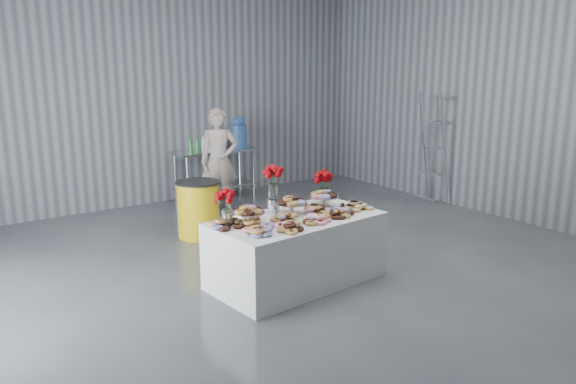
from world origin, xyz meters
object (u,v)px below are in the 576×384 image
person (219,161)px  trash_barrel (198,209)px  water_jug (239,133)px  display_table (297,250)px  prep_table (215,165)px  stepladder (434,148)px

person → trash_barrel: (-0.89, -1.02, -0.45)m
water_jug → person: person is taller
person → display_table: bearing=-82.3°
prep_table → water_jug: (0.50, -0.00, 0.53)m
stepladder → water_jug: bearing=135.3°
water_jug → person: size_ratio=0.33×
water_jug → stepladder: 3.44m
person → water_jug: bearing=64.1°
water_jug → stepladder: size_ratio=0.29×
trash_barrel → prep_table: bearing=55.9°
prep_table → stepladder: 3.82m
trash_barrel → stepladder: size_ratio=0.41×
display_table → trash_barrel: size_ratio=2.39×
water_jug → person: (-0.82, -0.77, -0.30)m
prep_table → water_jug: bearing=-0.0°
water_jug → prep_table: bearing=180.0°
stepladder → prep_table: bearing=140.6°
display_table → prep_table: prep_table is taller
trash_barrel → stepladder: 4.24m
water_jug → trash_barrel: water_jug is taller
water_jug → trash_barrel: bearing=-133.7°
prep_table → trash_barrel: bearing=-124.1°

